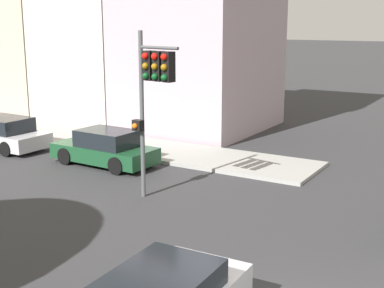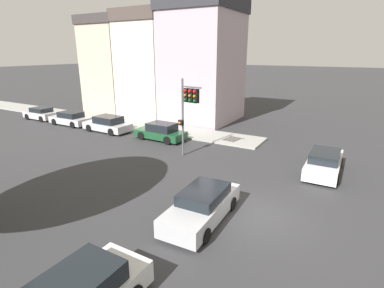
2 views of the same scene
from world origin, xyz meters
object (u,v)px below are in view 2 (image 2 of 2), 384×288
object	(u,v)px
crossing_car_3	(202,205)
parked_car_2	(70,119)
crossing_car_2	(324,162)
parked_car_0	(161,132)
parked_car_3	(41,114)
traffic_signal	(188,103)
parked_car_1	(108,124)

from	to	relation	value
crossing_car_3	parked_car_2	size ratio (longest dim) A/B	1.08
crossing_car_2	parked_car_0	xyz separation A→B (m)	(0.91, 12.65, 0.02)
parked_car_2	parked_car_3	world-z (taller)	parked_car_2
parked_car_0	parked_car_3	distance (m)	15.75
traffic_signal	crossing_car_2	bearing A→B (deg)	110.81
crossing_car_2	parked_car_2	distance (m)	23.55
parked_car_3	parked_car_0	bearing A→B (deg)	179.77
traffic_signal	parked_car_0	size ratio (longest dim) A/B	1.22
crossing_car_2	parked_car_3	world-z (taller)	crossing_car_2
traffic_signal	parked_car_3	world-z (taller)	traffic_signal
parked_car_1	parked_car_3	bearing A→B (deg)	0.59
traffic_signal	crossing_car_3	bearing A→B (deg)	44.42
crossing_car_2	parked_car_3	bearing A→B (deg)	87.57
traffic_signal	parked_car_0	bearing A→B (deg)	-111.76
parked_car_0	parked_car_1	size ratio (longest dim) A/B	0.95
crossing_car_3	parked_car_0	xyz separation A→B (m)	(9.22, 8.76, 0.00)
crossing_car_3	parked_car_0	distance (m)	12.71
traffic_signal	parked_car_2	bearing A→B (deg)	-89.24
crossing_car_2	parked_car_3	distance (m)	28.42
crossing_car_3	parked_car_3	bearing A→B (deg)	-112.39
parked_car_1	parked_car_2	bearing A→B (deg)	1.29
crossing_car_2	parked_car_2	bearing A→B (deg)	87.57
crossing_car_2	parked_car_2	xyz separation A→B (m)	(0.75, 23.54, -0.02)
traffic_signal	crossing_car_2	size ratio (longest dim) A/B	1.11
parked_car_0	parked_car_2	xyz separation A→B (m)	(-0.16, 10.89, -0.04)
traffic_signal	parked_car_2	xyz separation A→B (m)	(2.40, 15.05, -3.18)
crossing_car_2	parked_car_1	bearing A→B (deg)	87.16
parked_car_1	parked_car_3	size ratio (longest dim) A/B	1.19
parked_car_0	parked_car_2	distance (m)	10.89
crossing_car_3	parked_car_2	distance (m)	21.63
crossing_car_2	parked_car_0	distance (m)	12.68
crossing_car_2	parked_car_1	distance (m)	18.46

